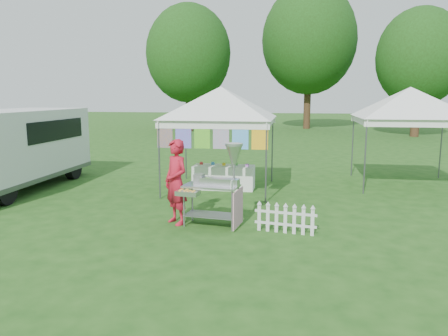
# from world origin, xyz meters

# --- Properties ---
(ground) EXTENTS (120.00, 120.00, 0.00)m
(ground) POSITION_xyz_m (0.00, 0.00, 0.00)
(ground) COLOR #1E4A15
(ground) RESTS_ON ground
(canopy_main) EXTENTS (4.24, 4.24, 3.45)m
(canopy_main) POSITION_xyz_m (0.00, 3.49, 2.99)
(canopy_main) COLOR #59595E
(canopy_main) RESTS_ON ground
(canopy_right) EXTENTS (4.24, 4.24, 3.45)m
(canopy_right) POSITION_xyz_m (5.50, 5.00, 2.99)
(canopy_right) COLOR #59595E
(canopy_right) RESTS_ON ground
(tree_left) EXTENTS (6.40, 6.40, 9.53)m
(tree_left) POSITION_xyz_m (-6.00, 24.00, 5.83)
(tree_left) COLOR #351C13
(tree_left) RESTS_ON ground
(tree_mid) EXTENTS (7.60, 7.60, 11.52)m
(tree_mid) POSITION_xyz_m (3.00, 28.00, 7.14)
(tree_mid) COLOR #351C13
(tree_mid) RESTS_ON ground
(tree_right) EXTENTS (5.60, 5.60, 8.42)m
(tree_right) POSITION_xyz_m (10.00, 22.00, 5.18)
(tree_right) COLOR #351C13
(tree_right) RESTS_ON ground
(donut_cart) EXTENTS (1.37, 0.85, 1.78)m
(donut_cart) POSITION_xyz_m (0.61, -0.18, 1.05)
(donut_cart) COLOR gray
(donut_cart) RESTS_ON ground
(vendor) EXTENTS (0.79, 0.77, 1.83)m
(vendor) POSITION_xyz_m (-0.35, -0.10, 0.92)
(vendor) COLOR #B6162A
(vendor) RESTS_ON ground
(cargo_van) EXTENTS (2.29, 5.61, 2.32)m
(cargo_van) POSITION_xyz_m (-6.07, 2.66, 1.25)
(cargo_van) COLOR silver
(cargo_van) RESTS_ON ground
(picket_fence) EXTENTS (1.25, 0.23, 0.56)m
(picket_fence) POSITION_xyz_m (1.99, -0.40, 0.29)
(picket_fence) COLOR silver
(picket_fence) RESTS_ON ground
(display_table) EXTENTS (1.80, 0.70, 0.70)m
(display_table) POSITION_xyz_m (0.07, 3.58, 0.35)
(display_table) COLOR white
(display_table) RESTS_ON ground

